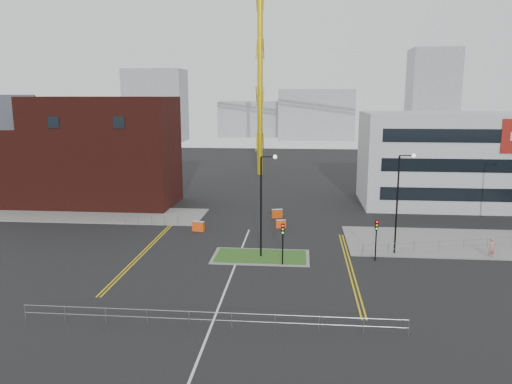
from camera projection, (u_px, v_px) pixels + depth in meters
ground at (225, 291)px, 36.73m from camera, size 200.00×200.00×0.00m
pavement_left at (88, 214)px, 60.00m from camera, size 28.00×8.00×0.12m
pavement_right at (471, 243)px, 48.45m from camera, size 24.00×10.00×0.12m
island_kerb at (261, 257)px, 44.36m from camera, size 8.60×4.60×0.08m
grass_island at (261, 257)px, 44.36m from camera, size 8.00×4.00×0.12m
brick_building at (82, 152)px, 64.83m from camera, size 24.20×10.07×14.24m
office_block at (461, 159)px, 64.52m from camera, size 25.00×12.20×12.00m
tower_crane at (290, 5)px, 82.94m from camera, size 50.46×18.13×42.11m
streetlamp_island at (263, 198)px, 43.32m from camera, size 1.46×0.36×9.18m
streetlamp_right_near at (400, 196)px, 44.20m from camera, size 1.46×0.36×9.18m
traffic_light_island at (283, 236)px, 41.73m from camera, size 0.28×0.33×3.65m
traffic_light_right at (376, 232)px, 42.97m from camera, size 0.28×0.33×3.65m
railing_front at (210, 316)px, 30.71m from camera, size 24.05×0.05×1.10m
railing_left at (151, 219)px, 55.16m from camera, size 6.05×0.05×1.10m
railing_right at (463, 243)px, 46.00m from camera, size 19.05×5.05×1.10m
centre_line at (229, 281)px, 38.68m from camera, size 0.15×30.00×0.01m
yellow_left_a at (147, 247)px, 47.30m from camera, size 0.12×24.00×0.01m
yellow_left_b at (150, 247)px, 47.27m from camera, size 0.12×24.00×0.01m
yellow_right_a at (348, 267)px, 41.75m from camera, size 0.12×20.00×0.01m
yellow_right_b at (352, 267)px, 41.72m from camera, size 0.12×20.00×0.01m
skyline_a at (156, 105)px, 155.48m from camera, size 18.00×12.00×22.00m
skyline_b at (316, 114)px, 161.39m from camera, size 24.00×12.00×16.00m
skyline_c at (432, 96)px, 152.24m from camera, size 14.00×12.00×28.00m
skyline_d at (263, 119)px, 173.14m from camera, size 30.00×12.00×12.00m
pedestrian at (492, 248)px, 43.77m from camera, size 0.78×0.59×1.93m
barrier_left at (198, 226)px, 52.73m from camera, size 1.33×0.72×1.07m
barrier_mid at (277, 213)px, 58.49m from camera, size 1.29×0.69×1.03m
barrier_right at (281, 224)px, 54.06m from camera, size 1.10×0.52×0.89m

